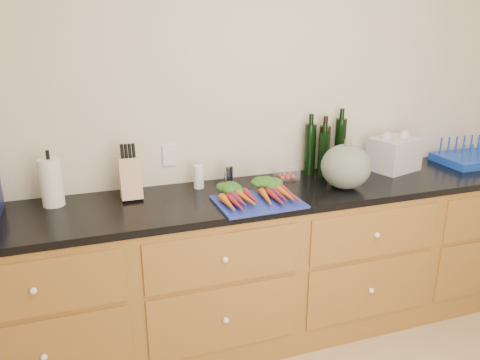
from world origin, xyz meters
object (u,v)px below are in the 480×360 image
object	(u,v)px
squash	(346,167)
paper_towel	(51,183)
knife_block	(130,178)
tomato_box	(287,174)
carrots	(255,193)
dish_rack	(470,157)
cutting_board	(258,202)

from	to	relation	value
squash	paper_towel	world-z (taller)	squash
knife_block	tomato_box	world-z (taller)	knife_block
carrots	dish_rack	distance (m)	1.67
cutting_board	dish_rack	bearing A→B (deg)	8.24
tomato_box	dish_rack	world-z (taller)	dish_rack
knife_block	tomato_box	bearing A→B (deg)	1.81
cutting_board	squash	xyz separation A→B (m)	(0.57, 0.07, 0.12)
carrots	squash	distance (m)	0.58
carrots	dish_rack	size ratio (longest dim) A/B	1.02
squash	dish_rack	distance (m)	1.10
knife_block	dish_rack	xyz separation A→B (m)	(2.29, -0.06, -0.07)
paper_towel	tomato_box	world-z (taller)	paper_towel
knife_block	tomato_box	size ratio (longest dim) A/B	1.66
squash	dish_rack	world-z (taller)	squash
squash	paper_towel	distance (m)	1.63
squash	knife_block	xyz separation A→B (m)	(-1.20, 0.23, -0.02)
knife_block	squash	bearing A→B (deg)	-10.97
cutting_board	paper_towel	xyz separation A→B (m)	(-1.04, 0.32, 0.12)
carrots	knife_block	world-z (taller)	knife_block
tomato_box	dish_rack	size ratio (longest dim) A/B	0.33
carrots	tomato_box	world-z (taller)	carrots
carrots	tomato_box	size ratio (longest dim) A/B	3.14
cutting_board	knife_block	distance (m)	0.71
tomato_box	paper_towel	bearing A→B (deg)	-179.58
carrots	paper_towel	bearing A→B (deg)	165.32
cutting_board	dish_rack	size ratio (longest dim) A/B	1.08
squash	tomato_box	world-z (taller)	squash
paper_towel	dish_rack	size ratio (longest dim) A/B	0.61
carrots	dish_rack	world-z (taller)	dish_rack
paper_towel	carrots	bearing A→B (deg)	-14.68
squash	tomato_box	distance (m)	0.38
tomato_box	dish_rack	xyz separation A→B (m)	(1.34, -0.09, 0.01)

